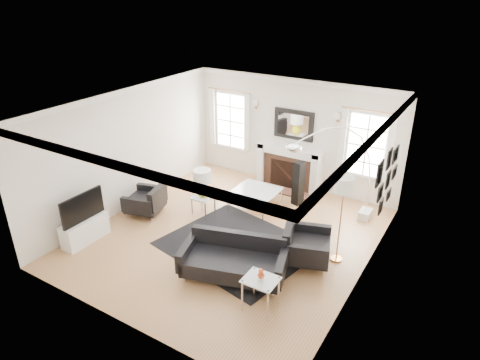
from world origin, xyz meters
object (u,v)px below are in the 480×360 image
Objects in this scene: armchair_right at (304,246)px; arc_floor_lamp at (333,170)px; sofa at (234,260)px; armchair_left at (147,201)px; gourd_lamp at (202,181)px; fireplace at (289,168)px; coffee_table at (255,192)px.

arc_floor_lamp reaches higher than armchair_right.
armchair_right is (0.90, 1.05, 0.02)m from sofa.
armchair_left is (-2.92, 0.91, -0.01)m from sofa.
sofa is 3.06m from armchair_left.
arc_floor_lamp is at bearing 26.48° from gourd_lamp.
arc_floor_lamp is (3.67, 1.84, 0.92)m from armchair_left.
fireplace is 3.95m from sofa.
gourd_lamp is at bearing -153.52° from arc_floor_lamp.
fireplace reaches higher than sofa.
sofa is at bearing -40.18° from gourd_lamp.
gourd_lamp is at bearing 170.53° from armchair_right.
fireplace is at bearing 120.75° from armchair_right.
sofa is at bearing -130.75° from armchair_right.
coffee_table is (-0.17, -1.43, -0.13)m from fireplace.
sofa reaches higher than coffee_table.
fireplace is 1.67× the size of armchair_left.
gourd_lamp reaches higher than armchair_right.
armchair_left is at bearing 162.73° from sofa.
sofa is (0.78, -3.87, -0.21)m from fireplace.
fireplace is 2.02m from arc_floor_lamp.
sofa is 2.37m from gourd_lamp.
sofa is 1.38m from armchair_right.
fireplace is 1.44m from coffee_table.
fireplace is at bearing 143.75° from arc_floor_lamp.
coffee_table is at bearing 111.24° from sofa.
gourd_lamp is at bearing 139.82° from sofa.
gourd_lamp is (-0.82, -0.95, 0.45)m from coffee_table.
gourd_lamp reaches higher than fireplace.
armchair_left is at bearing -142.21° from coffee_table.
sofa is at bearing -17.27° from armchair_left.
sofa is 2.03× the size of coffee_table.
armchair_right is 1.14× the size of coffee_table.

